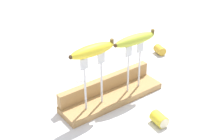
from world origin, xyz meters
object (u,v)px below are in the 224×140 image
banana_raised_left (92,50)px  fork_fallen_near (67,82)px  banana_chunk_near (160,50)px  banana_chunk_far (159,119)px  fork_stand_right (134,63)px  fork_stand_left (93,77)px  banana_raised_right (135,40)px

banana_raised_left → fork_fallen_near: size_ratio=0.85×
fork_fallen_near → banana_chunk_near: (0.45, -0.04, 0.02)m
banana_chunk_near → fork_fallen_near: bearing=175.1°
banana_raised_left → banana_chunk_near: (0.47, 0.17, -0.21)m
banana_chunk_far → fork_fallen_near: bearing=105.6°
fork_stand_right → banana_raised_left: 0.20m
fork_stand_left → banana_raised_right: bearing=0.0°
banana_raised_left → fork_fallen_near: 0.31m
fork_stand_left → fork_fallen_near: size_ratio=0.99×
banana_raised_left → banana_chunk_near: size_ratio=2.78×
banana_raised_right → fork_stand_right: bearing=-2.8°
fork_stand_right → fork_stand_left: bearing=180.0°
banana_chunk_near → banana_chunk_far: bearing=-134.2°
banana_chunk_far → fork_stand_left: bearing=124.4°
banana_chunk_far → banana_raised_right: bearing=76.2°
banana_raised_left → fork_fallen_near: banana_raised_left is taller
fork_stand_left → fork_fallen_near: fork_stand_left is taller
fork_fallen_near → banana_chunk_far: bearing=-74.4°
fork_stand_right → banana_chunk_far: bearing=-103.8°
fork_stand_left → banana_raised_right: (0.17, 0.00, 0.08)m
banana_raised_right → banana_chunk_near: (0.30, 0.17, -0.20)m
banana_raised_left → fork_stand_right: bearing=-0.0°
banana_raised_left → banana_chunk_far: 0.30m
fork_stand_left → banana_chunk_far: size_ratio=3.21×
banana_raised_left → banana_raised_right: (0.17, 0.00, -0.01)m
fork_stand_right → banana_chunk_far: fork_stand_right is taller
banana_chunk_far → banana_chunk_near: bearing=45.8°
fork_stand_right → banana_raised_right: size_ratio=1.04×
fork_stand_left → fork_stand_right: (0.17, -0.00, -0.01)m
banana_chunk_far → banana_raised_left: bearing=124.5°
banana_raised_right → banana_chunk_near: bearing=29.5°
fork_stand_left → banana_chunk_far: bearing=-55.6°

